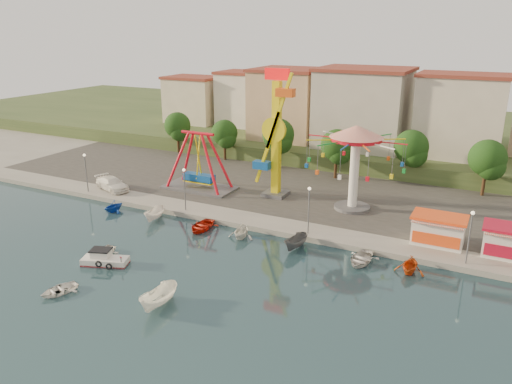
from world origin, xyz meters
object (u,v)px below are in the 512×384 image
Objects in this scene: skiff at (159,298)px; van at (112,184)px; kamikaze_tower at (277,137)px; rowboat_a at (99,253)px; pirate_ship_ride at (199,162)px; wave_swinger at (356,149)px; cabin_motorboat at (104,260)px.

skiff is 0.73× the size of van.
kamikaze_tower is 29.56m from skiff.
skiff is (11.18, -4.85, 0.44)m from rowboat_a.
kamikaze_tower is at bearing 9.42° from pirate_ship_ride.
kamikaze_tower is 10.35m from wave_swinger.
kamikaze_tower reaches higher than skiff.
rowboat_a is (-18.96, -23.47, -7.80)m from wave_swinger.
pirate_ship_ride is 2.61× the size of rowboat_a.
van is (-21.25, -7.66, -7.12)m from kamikaze_tower.
kamikaze_tower is at bearing -51.89° from van.
wave_swinger is at bearing 34.26° from cabin_motorboat.
pirate_ship_ride is 23.33m from cabin_motorboat.
cabin_motorboat is 1.79m from rowboat_a.
cabin_motorboat is (-17.42, -24.38, -7.78)m from wave_swinger.
skiff is (-7.79, -28.32, -7.36)m from wave_swinger.
cabin_motorboat is (3.77, -22.68, -3.98)m from pirate_ship_ride.
pirate_ship_ride is 21.60m from wave_swinger.
pirate_ship_ride is 2.30× the size of skiff.
van is at bearing -160.18° from kamikaze_tower.
cabin_motorboat is at bearing -80.57° from pirate_ship_ride.
rowboat_a is 12.19m from skiff.
kamikaze_tower reaches higher than cabin_motorboat.
wave_swinger is at bearing 4.60° from pirate_ship_ride.
kamikaze_tower is at bearing 96.18° from skiff.
cabin_motorboat is 10.42m from skiff.
wave_swinger is 30.96m from cabin_motorboat.
rowboat_a is at bearing 129.13° from cabin_motorboat.
kamikaze_tower is at bearing 53.66° from cabin_motorboat.
rowboat_a is (-1.54, 0.91, -0.02)m from cabin_motorboat.
wave_swinger is (21.19, 1.71, 3.80)m from pirate_ship_ride.
van is at bearing 109.91° from cabin_motorboat.
rowboat_a is at bearing -84.16° from pirate_ship_ride.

